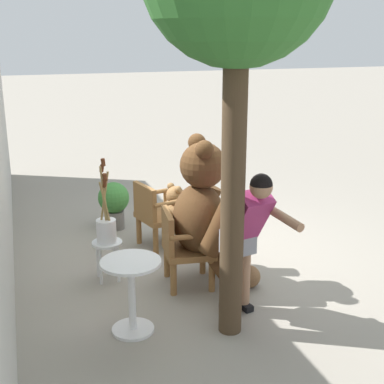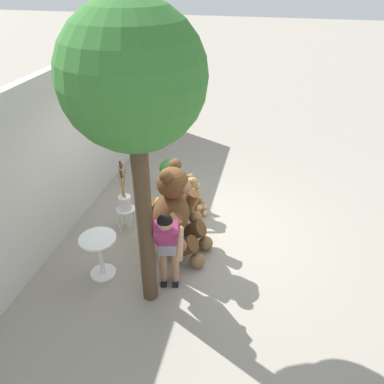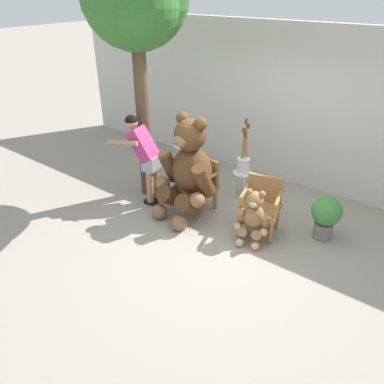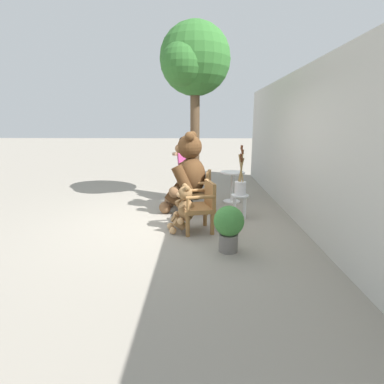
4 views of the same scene
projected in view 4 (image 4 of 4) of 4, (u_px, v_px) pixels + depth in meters
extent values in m
plane|color=gray|center=(173.00, 220.00, 5.78)|extent=(60.00, 60.00, 0.00)
cube|color=beige|center=(304.00, 147.00, 5.41)|extent=(10.00, 0.16, 2.80)
cube|color=olive|center=(197.00, 193.00, 6.24)|extent=(0.62, 0.58, 0.07)
cylinder|color=olive|center=(189.00, 200.00, 6.55)|extent=(0.07, 0.07, 0.37)
cylinder|color=olive|center=(186.00, 205.00, 6.10)|extent=(0.07, 0.07, 0.37)
cylinder|color=olive|center=(208.00, 200.00, 6.49)|extent=(0.07, 0.07, 0.37)
cylinder|color=olive|center=(206.00, 206.00, 6.04)|extent=(0.07, 0.07, 0.37)
cube|color=olive|center=(208.00, 181.00, 6.16)|extent=(0.52, 0.12, 0.42)
cylinder|color=olive|center=(199.00, 178.00, 6.43)|extent=(0.11, 0.48, 0.06)
cylinder|color=olive|center=(189.00, 183.00, 6.48)|extent=(0.05, 0.05, 0.22)
cylinder|color=olive|center=(196.00, 183.00, 5.95)|extent=(0.11, 0.48, 0.06)
cylinder|color=olive|center=(185.00, 188.00, 6.00)|extent=(0.05, 0.05, 0.22)
cube|color=olive|center=(197.00, 208.00, 5.11)|extent=(0.67, 0.64, 0.07)
cylinder|color=olive|center=(182.00, 217.00, 5.34)|extent=(0.07, 0.07, 0.37)
cylinder|color=olive|center=(188.00, 226.00, 4.90)|extent=(0.07, 0.07, 0.37)
cylinder|color=olive|center=(205.00, 216.00, 5.43)|extent=(0.07, 0.07, 0.37)
cylinder|color=olive|center=(212.00, 224.00, 4.99)|extent=(0.07, 0.07, 0.37)
cube|color=olive|center=(210.00, 194.00, 5.11)|extent=(0.52, 0.19, 0.42)
cylinder|color=olive|center=(194.00, 191.00, 5.29)|extent=(0.17, 0.48, 0.06)
cylinder|color=olive|center=(182.00, 197.00, 5.27)|extent=(0.05, 0.05, 0.22)
cylinder|color=olive|center=(201.00, 197.00, 4.82)|extent=(0.17, 0.48, 0.06)
cylinder|color=olive|center=(188.00, 205.00, 4.80)|extent=(0.05, 0.05, 0.22)
ellipsoid|color=#4C3019|center=(192.00, 176.00, 6.17)|extent=(0.74, 0.65, 0.78)
sphere|color=#4C3019|center=(190.00, 147.00, 6.04)|extent=(0.49, 0.49, 0.49)
ellipsoid|color=brown|center=(179.00, 149.00, 6.07)|extent=(0.25, 0.21, 0.18)
sphere|color=black|center=(179.00, 148.00, 6.07)|extent=(0.07, 0.07, 0.07)
sphere|color=#4C3019|center=(192.00, 136.00, 6.16)|extent=(0.20, 0.20, 0.20)
sphere|color=#4C3019|center=(190.00, 137.00, 5.81)|extent=(0.20, 0.20, 0.20)
cylinder|color=#4C3019|center=(188.00, 173.00, 6.54)|extent=(0.27, 0.45, 0.59)
sphere|color=brown|center=(181.00, 184.00, 6.64)|extent=(0.23, 0.23, 0.23)
cylinder|color=#4C3019|center=(182.00, 179.00, 5.84)|extent=(0.27, 0.45, 0.59)
sphere|color=brown|center=(174.00, 192.00, 5.90)|extent=(0.23, 0.23, 0.23)
cylinder|color=#4C3019|center=(180.00, 193.00, 6.51)|extent=(0.34, 0.52, 0.46)
sphere|color=brown|center=(170.00, 202.00, 6.61)|extent=(0.25, 0.25, 0.25)
cylinder|color=#4C3019|center=(176.00, 198.00, 6.10)|extent=(0.34, 0.52, 0.46)
sphere|color=brown|center=(165.00, 208.00, 6.17)|extent=(0.25, 0.25, 0.25)
ellipsoid|color=olive|center=(186.00, 210.00, 5.12)|extent=(0.39, 0.36, 0.39)
sphere|color=olive|center=(185.00, 193.00, 5.05)|extent=(0.24, 0.24, 0.24)
ellipsoid|color=tan|center=(179.00, 195.00, 5.03)|extent=(0.13, 0.12, 0.09)
sphere|color=black|center=(179.00, 194.00, 5.03)|extent=(0.04, 0.04, 0.04)
sphere|color=olive|center=(185.00, 186.00, 5.12)|extent=(0.10, 0.10, 0.10)
sphere|color=olive|center=(187.00, 188.00, 4.95)|extent=(0.10, 0.10, 0.10)
cylinder|color=olive|center=(181.00, 207.00, 5.28)|extent=(0.16, 0.23, 0.29)
sphere|color=tan|center=(176.00, 214.00, 5.30)|extent=(0.11, 0.11, 0.11)
cylinder|color=olive|center=(185.00, 213.00, 4.94)|extent=(0.16, 0.23, 0.29)
sphere|color=tan|center=(180.00, 221.00, 4.94)|extent=(0.11, 0.11, 0.11)
cylinder|color=olive|center=(177.00, 220.00, 5.24)|extent=(0.20, 0.27, 0.23)
sphere|color=tan|center=(171.00, 226.00, 5.25)|extent=(0.12, 0.12, 0.12)
cylinder|color=olive|center=(179.00, 224.00, 5.04)|extent=(0.20, 0.27, 0.23)
sphere|color=tan|center=(173.00, 231.00, 5.03)|extent=(0.12, 0.12, 0.12)
cube|color=black|center=(190.00, 201.00, 7.05)|extent=(0.25, 0.14, 0.06)
cylinder|color=#A37556|center=(190.00, 183.00, 6.95)|extent=(0.12, 0.12, 0.82)
cube|color=black|center=(182.00, 201.00, 7.02)|extent=(0.25, 0.14, 0.06)
cylinder|color=#A37556|center=(182.00, 183.00, 6.92)|extent=(0.12, 0.12, 0.82)
cube|color=gray|center=(186.00, 171.00, 6.87)|extent=(0.28, 0.34, 0.24)
cube|color=#9E2D66|center=(185.00, 157.00, 6.94)|extent=(0.51, 0.41, 0.57)
sphere|color=#A37556|center=(183.00, 142.00, 7.04)|extent=(0.21, 0.21, 0.21)
sphere|color=black|center=(183.00, 141.00, 7.04)|extent=(0.21, 0.21, 0.21)
cylinder|color=#A37556|center=(175.00, 154.00, 7.13)|extent=(0.57, 0.20, 0.14)
cylinder|color=#A37556|center=(193.00, 162.00, 7.00)|extent=(0.23, 0.13, 0.50)
cylinder|color=silver|center=(240.00, 195.00, 5.84)|extent=(0.34, 0.34, 0.03)
cylinder|color=silver|center=(245.00, 208.00, 5.79)|extent=(0.04, 0.04, 0.43)
cylinder|color=silver|center=(244.00, 205.00, 5.98)|extent=(0.04, 0.04, 0.43)
cylinder|color=silver|center=(235.00, 208.00, 5.80)|extent=(0.04, 0.04, 0.43)
cylinder|color=silver|center=(234.00, 205.00, 5.99)|extent=(0.04, 0.04, 0.43)
cylinder|color=white|center=(240.00, 188.00, 5.81)|extent=(0.22, 0.22, 0.26)
cylinder|color=#997A47|center=(240.00, 174.00, 5.78)|extent=(0.05, 0.15, 0.63)
cylinder|color=#592D19|center=(241.00, 156.00, 5.70)|extent=(0.05, 0.06, 0.09)
cylinder|color=#997A47|center=(241.00, 176.00, 5.76)|extent=(0.03, 0.06, 0.57)
cylinder|color=#592D19|center=(241.00, 159.00, 5.69)|extent=(0.04, 0.05, 0.08)
cylinder|color=#997A47|center=(241.00, 170.00, 5.74)|extent=(0.03, 0.09, 0.80)
cylinder|color=#592D19|center=(242.00, 147.00, 5.64)|extent=(0.04, 0.05, 0.08)
cylinder|color=#997A47|center=(241.00, 177.00, 5.76)|extent=(0.06, 0.06, 0.56)
cylinder|color=#592D19|center=(242.00, 160.00, 5.69)|extent=(0.05, 0.05, 0.08)
cylinder|color=#997A47|center=(242.00, 173.00, 5.70)|extent=(0.07, 0.16, 0.71)
cylinder|color=#592D19|center=(242.00, 152.00, 5.61)|extent=(0.05, 0.06, 0.09)
cylinder|color=white|center=(232.00, 173.00, 6.91)|extent=(0.56, 0.56, 0.03)
cylinder|color=white|center=(232.00, 188.00, 6.99)|extent=(0.07, 0.07, 0.69)
cylinder|color=white|center=(232.00, 201.00, 7.07)|extent=(0.40, 0.40, 0.03)
cylinder|color=#473523|center=(195.00, 142.00, 7.04)|extent=(0.21, 0.21, 2.77)
sphere|color=#33702D|center=(195.00, 59.00, 6.63)|extent=(1.58, 1.58, 1.58)
sphere|color=#33702D|center=(184.00, 63.00, 6.28)|extent=(0.95, 0.95, 0.95)
cylinder|color=slate|center=(228.00, 242.00, 4.36)|extent=(0.28, 0.28, 0.26)
sphere|color=#3D7F38|center=(229.00, 221.00, 4.28)|extent=(0.44, 0.44, 0.44)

